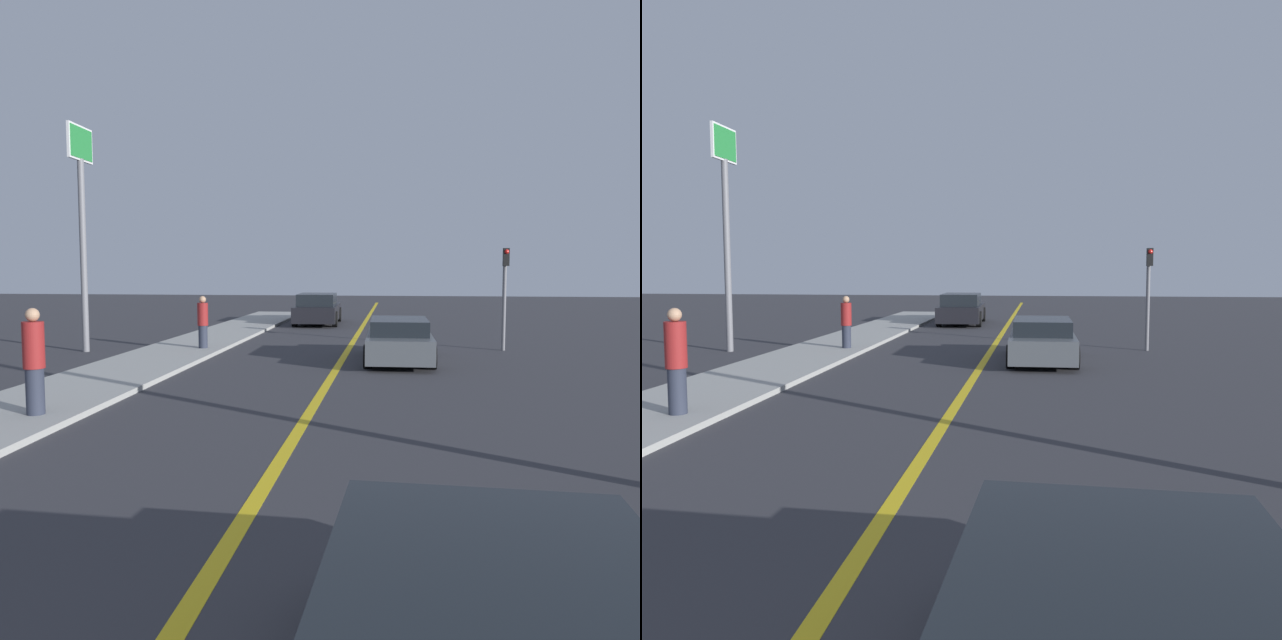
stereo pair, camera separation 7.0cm
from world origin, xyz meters
TOP-DOWN VIEW (x-y plane):
  - road_center_line at (0.00, 18.00)m, footprint 0.20×60.00m
  - sidewalk_left at (-5.10, 17.86)m, footprint 2.59×35.71m
  - car_ahead_center at (1.60, 17.98)m, footprint 1.92×4.25m
  - car_far_distant at (-2.15, 29.38)m, footprint 2.14×4.73m
  - pedestrian_near_curb at (-4.52, 10.41)m, footprint 0.35×0.35m
  - pedestrian_mid_group at (-4.45, 19.33)m, footprint 0.33×0.33m
  - traffic_light at (4.86, 20.71)m, footprint 0.18×0.40m
  - roadside_sign at (-8.05, 18.86)m, footprint 0.20×1.40m

SIDE VIEW (x-z plane):
  - road_center_line at x=0.00m, z-range 0.00..0.01m
  - sidewalk_left at x=-5.10m, z-range 0.00..0.11m
  - car_ahead_center at x=1.60m, z-range -0.01..1.19m
  - car_far_distant at x=-2.15m, z-range -0.02..1.40m
  - pedestrian_mid_group at x=-4.45m, z-range 0.12..1.73m
  - pedestrian_near_curb at x=-4.52m, z-range 0.12..1.92m
  - traffic_light at x=4.86m, z-range 0.42..3.62m
  - roadside_sign at x=-8.05m, z-range 1.31..8.20m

